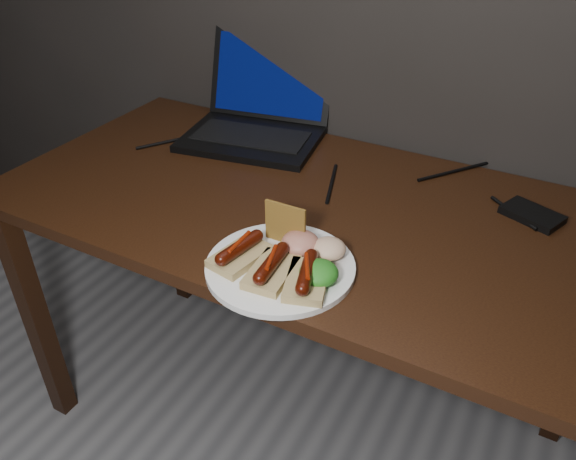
# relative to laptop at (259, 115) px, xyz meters

# --- Properties ---
(desk) EXTENTS (1.40, 0.70, 0.75)m
(desk) POSITION_rel_laptop_xyz_m (0.28, -0.26, -0.14)
(desk) COLOR #321A0C
(desk) RESTS_ON ground
(laptop) EXTENTS (0.40, 0.39, 0.25)m
(laptop) POSITION_rel_laptop_xyz_m (0.00, 0.00, 0.00)
(laptop) COLOR black
(laptop) RESTS_ON desk
(hard_drive) EXTENTS (0.14, 0.11, 0.02)m
(hard_drive) POSITION_rel_laptop_xyz_m (0.73, -0.10, -0.05)
(hard_drive) COLOR black
(hard_drive) RESTS_ON desk
(desk_cables) EXTENTS (0.98, 0.38, 0.01)m
(desk_cables) POSITION_rel_laptop_xyz_m (0.31, -0.09, -0.05)
(desk_cables) COLOR black
(desk_cables) RESTS_ON desk
(plate) EXTENTS (0.29, 0.29, 0.01)m
(plate) POSITION_rel_laptop_xyz_m (0.35, -0.50, -0.05)
(plate) COLOR white
(plate) RESTS_ON desk
(bread_sausage_left) EXTENTS (0.09, 0.13, 0.04)m
(bread_sausage_left) POSITION_rel_laptop_xyz_m (0.28, -0.53, -0.03)
(bread_sausage_left) COLOR tan
(bread_sausage_left) RESTS_ON plate
(bread_sausage_center) EXTENTS (0.08, 0.12, 0.04)m
(bread_sausage_center) POSITION_rel_laptop_xyz_m (0.35, -0.54, -0.03)
(bread_sausage_center) COLOR tan
(bread_sausage_center) RESTS_ON plate
(bread_sausage_right) EXTENTS (0.10, 0.13, 0.04)m
(bread_sausage_right) POSITION_rel_laptop_xyz_m (0.42, -0.53, -0.03)
(bread_sausage_right) COLOR tan
(bread_sausage_right) RESTS_ON plate
(crispbread) EXTENTS (0.08, 0.01, 0.08)m
(crispbread) POSITION_rel_laptop_xyz_m (0.32, -0.44, 0.00)
(crispbread) COLOR #A4752D
(crispbread) RESTS_ON plate
(salad_greens) EXTENTS (0.07, 0.07, 0.04)m
(salad_greens) POSITION_rel_laptop_xyz_m (0.43, -0.52, -0.02)
(salad_greens) COLOR #165911
(salad_greens) RESTS_ON plate
(salsa_mound) EXTENTS (0.07, 0.07, 0.04)m
(salsa_mound) POSITION_rel_laptop_xyz_m (0.36, -0.45, -0.02)
(salsa_mound) COLOR #A4101B
(salsa_mound) RESTS_ON plate
(coleslaw_mound) EXTENTS (0.06, 0.06, 0.04)m
(coleslaw_mound) POSITION_rel_laptop_xyz_m (0.42, -0.44, -0.02)
(coleslaw_mound) COLOR beige
(coleslaw_mound) RESTS_ON plate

